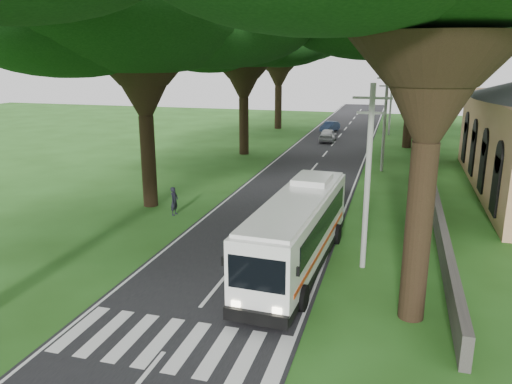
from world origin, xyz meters
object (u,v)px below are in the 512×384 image
(pole_far, at_px, (391,100))
(distant_car_b, at_px, (330,126))
(coach_bus, at_px, (298,230))
(pedestrian, at_px, (174,201))
(pole_mid, at_px, (385,120))
(distant_car_a, at_px, (328,135))
(pole_near, at_px, (368,175))

(pole_far, distance_m, distant_car_b, 8.02)
(pole_far, height_order, coach_bus, pole_far)
(coach_bus, distance_m, pedestrian, 10.10)
(coach_bus, xyz_separation_m, pedestrian, (-8.44, 5.48, -0.91))
(pedestrian, bearing_deg, pole_far, -13.44)
(pole_mid, xyz_separation_m, distant_car_a, (-6.30, 13.44, -3.45))
(pole_near, height_order, distant_car_a, pole_near)
(distant_car_a, xyz_separation_m, pedestrian, (-4.94, -28.80, 0.11))
(pole_near, bearing_deg, coach_bus, -163.38)
(distant_car_b, bearing_deg, pedestrian, -81.67)
(pole_near, distance_m, pedestrian, 12.61)
(pole_near, xyz_separation_m, coach_bus, (-2.80, -0.83, -2.43))
(pole_mid, bearing_deg, distant_car_a, 115.12)
(pole_near, height_order, coach_bus, pole_near)
(pole_near, distance_m, pole_far, 40.00)
(pole_far, relative_size, pedestrian, 4.74)
(pole_near, relative_size, coach_bus, 0.72)
(distant_car_a, bearing_deg, pedestrian, 78.71)
(coach_bus, bearing_deg, pole_far, 88.90)
(coach_bus, bearing_deg, pole_mid, 85.17)
(pole_far, xyz_separation_m, distant_car_a, (-6.30, -6.56, -3.45))
(pole_near, height_order, distant_car_b, pole_near)
(pole_far, bearing_deg, pedestrian, -107.63)
(coach_bus, relative_size, distant_car_b, 3.04)
(distant_car_a, xyz_separation_m, distant_car_b, (-0.82, 7.56, -0.10))
(coach_bus, height_order, pedestrian, coach_bus)
(distant_car_b, bearing_deg, pole_far, 6.79)
(coach_bus, distance_m, distant_car_b, 42.07)
(pole_near, height_order, pole_mid, same)
(pole_near, distance_m, coach_bus, 3.80)
(pole_mid, distance_m, pole_far, 20.00)
(pole_mid, height_order, pole_far, same)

